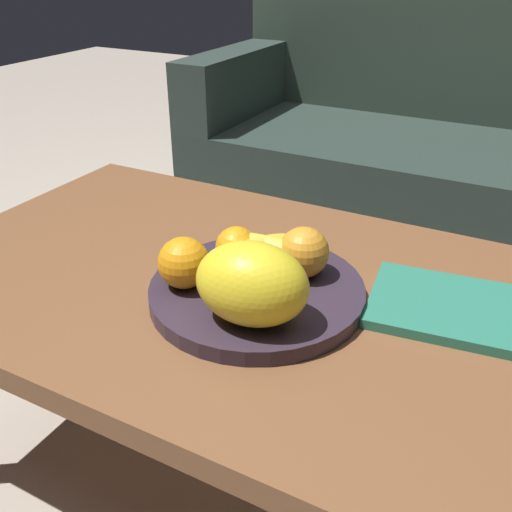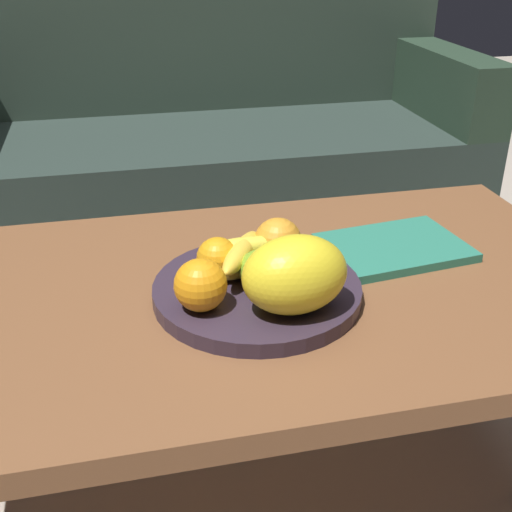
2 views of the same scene
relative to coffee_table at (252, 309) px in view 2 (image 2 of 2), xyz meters
The scene contains 11 objects.
ground_plane 0.41m from the coffee_table, ahead, with size 8.00×8.00×0.00m, color #B3A594.
coffee_table is the anchor object (origin of this frame).
couch 1.18m from the coffee_table, 84.49° to the left, with size 1.70×0.70×0.90m.
fruit_bowl 0.07m from the coffee_table, 92.69° to the right, with size 0.33×0.33×0.03m, color #332735.
melon_large_front 0.18m from the coffee_table, 73.01° to the right, with size 0.16×0.12×0.12m, color yellow.
orange_front 0.12m from the coffee_table, behind, with size 0.07×0.07×0.07m, color orange.
orange_left 0.12m from the coffee_table, 27.10° to the left, with size 0.08×0.08×0.08m, color orange.
orange_right 0.17m from the coffee_table, 137.39° to the right, with size 0.08×0.08×0.08m, color orange.
apple_front 0.11m from the coffee_table, 90.67° to the right, with size 0.06×0.06×0.06m, color #77A526.
banana_bunch 0.10m from the coffee_table, behind, with size 0.17×0.16×0.06m.
magazine 0.29m from the coffee_table, 13.48° to the left, with size 0.25×0.18×0.02m, color #2C7A62.
Camera 2 is at (-0.20, -0.90, 0.99)m, focal length 45.34 mm.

